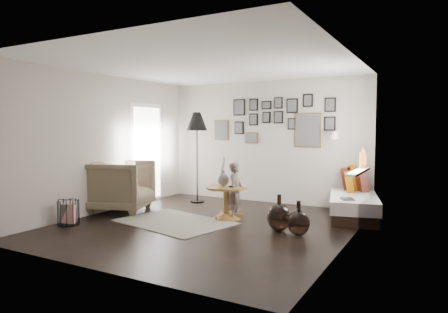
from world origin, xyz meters
The scene contains 23 objects.
ground centered at (0.00, 0.00, 0.00)m, with size 4.80×4.80×0.00m, color black.
wall_back centered at (0.00, 2.40, 1.30)m, with size 4.50×4.50×0.00m, color #ABA096.
wall_front centered at (0.00, -2.40, 1.30)m, with size 4.50×4.50×0.00m, color #ABA096.
wall_left centered at (-2.25, 0.00, 1.30)m, with size 4.80×4.80×0.00m, color #ABA096.
wall_right centered at (2.25, 0.00, 1.30)m, with size 4.80×4.80×0.00m, color #ABA096.
ceiling centered at (0.00, 0.00, 2.60)m, with size 4.80×4.80×0.00m, color white.
door_left centered at (-2.23, 1.20, 1.05)m, with size 0.00×2.14×2.14m.
window_right centered at (2.18, 1.34, 0.93)m, with size 0.15×1.32×1.30m.
gallery_wall centered at (0.29, 2.38, 1.74)m, with size 2.74×0.03×1.08m.
wall_sconce centered at (1.55, 2.13, 1.46)m, with size 0.18×0.36×0.16m.
rug centered at (-0.57, -0.10, 0.01)m, with size 1.84×1.29×0.01m, color beige.
pedestal_table centered at (0.06, 0.57, 0.26)m, with size 0.73×0.73×0.57m.
vase centered at (-0.02, 0.59, 0.73)m, with size 0.21×0.21×0.52m.
candles centered at (0.17, 0.57, 0.70)m, with size 0.12×0.12×0.27m.
daybed centered at (2.00, 1.84, 0.27)m, with size 1.17×1.95×0.89m.
magazine_on_daybed centered at (2.00, 1.20, 0.42)m, with size 0.20×0.27×0.01m, color black.
armchair centered at (-2.00, 0.14, 0.49)m, with size 1.05×1.08×0.98m, color brown.
armchair_cushion centered at (-2.00, 0.19, 0.48)m, with size 0.44×0.44×0.11m, color silver.
floor_lamp centered at (-1.23, 1.63, 1.66)m, with size 0.45×0.45×1.93m.
magazine_basket centered at (-2.00, -1.09, 0.20)m, with size 0.43×0.43×0.41m.
demijohn_large centered at (1.18, 0.20, 0.22)m, with size 0.38×0.38×0.57m.
demijohn_small centered at (1.53, 0.08, 0.20)m, with size 0.34×0.34×0.52m.
child centered at (0.22, 0.61, 0.50)m, with size 0.36×0.24×0.99m, color brown.
Camera 1 is at (3.36, -5.53, 1.58)m, focal length 32.00 mm.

